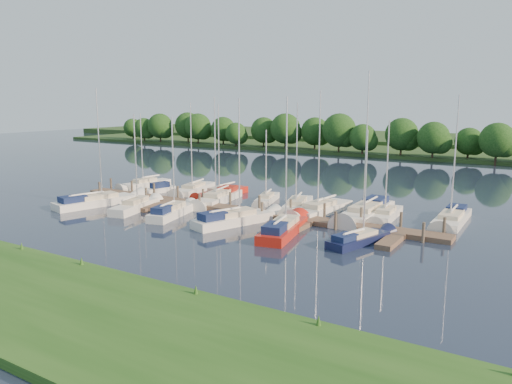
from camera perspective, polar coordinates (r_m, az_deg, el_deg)
The scene contains 24 objects.
ground at distance 42.47m, azimuth -8.20°, elevation -4.31°, with size 260.00×260.00×0.00m, color #1A2435.
near_bank at distance 32.42m, azimuth -26.91°, elevation -9.63°, with size 90.00×10.00×0.50m, color #204B15.
dock at distance 48.07m, azimuth -2.61°, elevation -2.23°, with size 40.00×6.00×0.40m.
mooring_pilings at distance 48.90m, azimuth -1.87°, elevation -1.52°, with size 38.24×2.84×2.00m.
far_shore at distance 110.12m, azimuth 17.74°, elevation 4.53°, with size 180.00×30.00×0.60m, color #1E3C17.
distant_hill at distance 134.39m, azimuth 20.40°, elevation 5.54°, with size 220.00×40.00×1.40m, color #344F22.
treeline at distance 97.05m, azimuth 16.29°, elevation 6.10°, with size 145.73×9.59×8.15m.
sailboat_n_0 at distance 63.72m, azimuth -12.58°, elevation 0.76°, with size 2.64×7.45×9.59m.
motorboat at distance 59.98m, azimuth -11.03°, elevation 0.26°, with size 2.14×4.65×1.48m.
sailboat_n_2 at distance 59.44m, azimuth -7.19°, elevation 0.23°, with size 3.46×8.69×10.86m.
sailboat_n_3 at distance 56.42m, azimuth -4.04°, elevation -0.26°, with size 2.24×8.37×10.72m.
sailboat_n_4 at distance 53.32m, azimuth -4.39°, elevation -0.83°, with size 3.45×9.11×11.54m.
sailboat_n_5 at distance 53.11m, azimuth 1.21°, elevation -0.92°, with size 2.87×6.26×8.06m.
sailboat_n_6 at distance 49.82m, azimuth 4.64°, elevation -1.71°, with size 4.04×8.63×10.92m.
sailboat_n_7 at distance 48.13m, azimuth 7.24°, elevation -2.19°, with size 3.20×9.58×12.09m.
sailboat_n_8 at distance 47.81m, azimuth 12.37°, elevation -2.38°, with size 2.66×10.93×13.79m.
sailboat_n_9 at distance 47.36m, azimuth 14.58°, elevation -2.66°, with size 2.14×7.31×9.37m.
sailboat_n_10 at distance 47.43m, azimuth 21.40°, elevation -2.99°, with size 2.30×9.23×11.62m.
sailboat_s_0 at distance 54.26m, azimuth -17.60°, elevation -1.10°, with size 4.27×9.85×12.38m.
sailboat_s_1 at distance 50.83m, azimuth -13.55°, elevation -1.71°, with size 3.19×7.62×9.91m.
sailboat_s_2 at distance 47.47m, azimuth -9.55°, elevation -2.35°, with size 3.13×7.50×9.73m.
sailboat_s_3 at distance 43.96m, azimuth -2.39°, elevation -3.24°, with size 4.54×8.80×11.38m.
sailboat_s_4 at distance 40.80m, azimuth 3.21°, elevation -4.34°, with size 3.59×9.05×11.51m.
sailboat_s_5 at distance 38.94m, azimuth 11.84°, elevation -5.33°, with size 3.29×7.02×8.91m.
Camera 1 is at (26.53, -31.36, 10.77)m, focal length 35.00 mm.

